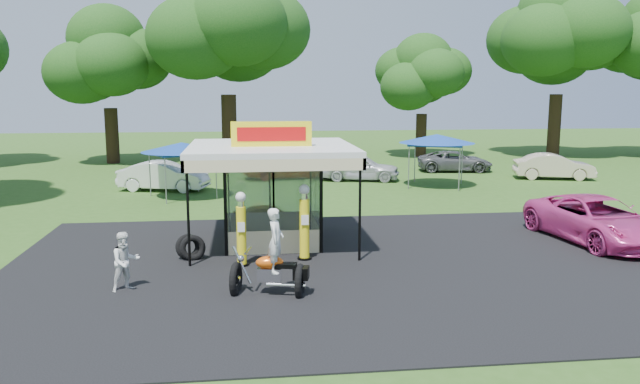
{
  "coord_description": "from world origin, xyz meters",
  "views": [
    {
      "loc": [
        -2.85,
        -15.73,
        5.28
      ],
      "look_at": [
        -0.48,
        4.0,
        1.92
      ],
      "focal_mm": 35.0,
      "sensor_mm": 36.0,
      "label": 1
    }
  ],
  "objects_px": {
    "bg_car_c": "(359,167)",
    "bg_car_a": "(164,176)",
    "gas_pump_right": "(304,224)",
    "kiosk_car": "(269,217)",
    "gas_station_kiosk": "(272,192)",
    "tent_west": "(182,148)",
    "bg_car_b": "(287,165)",
    "gas_pump_left": "(241,231)",
    "motorcycle": "(273,260)",
    "tent_east": "(437,139)",
    "spectator_west": "(125,262)",
    "bg_car_e": "(554,166)",
    "bg_car_d": "(455,161)",
    "pink_sedan": "(597,220)"
  },
  "relations": [
    {
      "from": "pink_sedan",
      "to": "gas_pump_right",
      "type": "bearing_deg",
      "value": 179.0
    },
    {
      "from": "gas_pump_left",
      "to": "bg_car_e",
      "type": "distance_m",
      "value": 23.95
    },
    {
      "from": "gas_pump_left",
      "to": "bg_car_c",
      "type": "relative_size",
      "value": 0.5
    },
    {
      "from": "gas_pump_left",
      "to": "bg_car_e",
      "type": "relative_size",
      "value": 0.51
    },
    {
      "from": "gas_station_kiosk",
      "to": "bg_car_d",
      "type": "xyz_separation_m",
      "value": [
        12.32,
        17.15,
        -1.14
      ]
    },
    {
      "from": "bg_car_b",
      "to": "tent_east",
      "type": "height_order",
      "value": "tent_east"
    },
    {
      "from": "gas_pump_right",
      "to": "pink_sedan",
      "type": "distance_m",
      "value": 10.25
    },
    {
      "from": "spectator_west",
      "to": "bg_car_a",
      "type": "xyz_separation_m",
      "value": [
        -1.04,
        16.3,
        -0.04
      ]
    },
    {
      "from": "bg_car_d",
      "to": "bg_car_e",
      "type": "distance_m",
      "value": 6.03
    },
    {
      "from": "kiosk_car",
      "to": "bg_car_b",
      "type": "bearing_deg",
      "value": -6.82
    },
    {
      "from": "gas_pump_left",
      "to": "tent_west",
      "type": "xyz_separation_m",
      "value": [
        -2.86,
        12.19,
        1.34
      ]
    },
    {
      "from": "bg_car_e",
      "to": "bg_car_d",
      "type": "bearing_deg",
      "value": 64.26
    },
    {
      "from": "bg_car_b",
      "to": "bg_car_c",
      "type": "height_order",
      "value": "bg_car_c"
    },
    {
      "from": "pink_sedan",
      "to": "bg_car_b",
      "type": "relative_size",
      "value": 1.09
    },
    {
      "from": "pink_sedan",
      "to": "bg_car_e",
      "type": "xyz_separation_m",
      "value": [
        5.82,
        14.36,
        -0.05
      ]
    },
    {
      "from": "bg_car_c",
      "to": "tent_west",
      "type": "height_order",
      "value": "tent_west"
    },
    {
      "from": "bg_car_a",
      "to": "pink_sedan",
      "type": "bearing_deg",
      "value": -114.1
    },
    {
      "from": "tent_east",
      "to": "spectator_west",
      "type": "bearing_deg",
      "value": -129.77
    },
    {
      "from": "spectator_west",
      "to": "tent_west",
      "type": "height_order",
      "value": "tent_west"
    },
    {
      "from": "bg_car_d",
      "to": "tent_east",
      "type": "distance_m",
      "value": 6.72
    },
    {
      "from": "gas_pump_left",
      "to": "tent_west",
      "type": "height_order",
      "value": "tent_west"
    },
    {
      "from": "gas_station_kiosk",
      "to": "bg_car_d",
      "type": "height_order",
      "value": "gas_station_kiosk"
    },
    {
      "from": "gas_pump_left",
      "to": "kiosk_car",
      "type": "bearing_deg",
      "value": 78.21
    },
    {
      "from": "gas_pump_right",
      "to": "kiosk_car",
      "type": "distance_m",
      "value": 4.54
    },
    {
      "from": "bg_car_c",
      "to": "bg_car_a",
      "type": "bearing_deg",
      "value": 115.15
    },
    {
      "from": "kiosk_car",
      "to": "spectator_west",
      "type": "relative_size",
      "value": 1.79
    },
    {
      "from": "bg_car_e",
      "to": "tent_west",
      "type": "height_order",
      "value": "tent_west"
    },
    {
      "from": "bg_car_e",
      "to": "tent_east",
      "type": "bearing_deg",
      "value": 117.96
    },
    {
      "from": "gas_station_kiosk",
      "to": "gas_pump_left",
      "type": "xyz_separation_m",
      "value": [
        -1.02,
        -2.66,
        -0.7
      ]
    },
    {
      "from": "motorcycle",
      "to": "bg_car_b",
      "type": "height_order",
      "value": "motorcycle"
    },
    {
      "from": "pink_sedan",
      "to": "bg_car_c",
      "type": "xyz_separation_m",
      "value": [
        -5.48,
        15.15,
        -0.02
      ]
    },
    {
      "from": "kiosk_car",
      "to": "bg_car_c",
      "type": "height_order",
      "value": "bg_car_c"
    },
    {
      "from": "gas_station_kiosk",
      "to": "bg_car_b",
      "type": "xyz_separation_m",
      "value": [
        1.58,
        15.41,
        -1.03
      ]
    },
    {
      "from": "pink_sedan",
      "to": "bg_car_a",
      "type": "height_order",
      "value": "pink_sedan"
    },
    {
      "from": "gas_station_kiosk",
      "to": "bg_car_a",
      "type": "height_order",
      "value": "gas_station_kiosk"
    },
    {
      "from": "gas_pump_left",
      "to": "motorcycle",
      "type": "distance_m",
      "value": 2.81
    },
    {
      "from": "gas_pump_left",
      "to": "motorcycle",
      "type": "height_order",
      "value": "motorcycle"
    },
    {
      "from": "gas_pump_left",
      "to": "bg_car_a",
      "type": "bearing_deg",
      "value": 105.64
    },
    {
      "from": "spectator_west",
      "to": "bg_car_a",
      "type": "height_order",
      "value": "spectator_west"
    },
    {
      "from": "gas_station_kiosk",
      "to": "motorcycle",
      "type": "distance_m",
      "value": 5.42
    },
    {
      "from": "gas_station_kiosk",
      "to": "tent_west",
      "type": "height_order",
      "value": "gas_station_kiosk"
    },
    {
      "from": "gas_station_kiosk",
      "to": "bg_car_a",
      "type": "bearing_deg",
      "value": 113.24
    },
    {
      "from": "kiosk_car",
      "to": "bg_car_d",
      "type": "height_order",
      "value": "bg_car_d"
    },
    {
      "from": "motorcycle",
      "to": "tent_west",
      "type": "height_order",
      "value": "tent_west"
    },
    {
      "from": "gas_station_kiosk",
      "to": "bg_car_d",
      "type": "bearing_deg",
      "value": 54.32
    },
    {
      "from": "gas_pump_left",
      "to": "pink_sedan",
      "type": "distance_m",
      "value": 12.2
    },
    {
      "from": "bg_car_e",
      "to": "tent_west",
      "type": "bearing_deg",
      "value": 114.85
    },
    {
      "from": "gas_pump_left",
      "to": "pink_sedan",
      "type": "relative_size",
      "value": 0.4
    },
    {
      "from": "bg_car_d",
      "to": "tent_west",
      "type": "bearing_deg",
      "value": 123.25
    },
    {
      "from": "gas_pump_right",
      "to": "bg_car_b",
      "type": "xyz_separation_m",
      "value": [
        0.68,
        17.61,
        -0.39
      ]
    }
  ]
}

